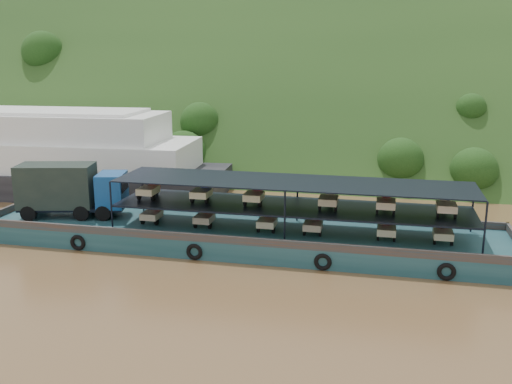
# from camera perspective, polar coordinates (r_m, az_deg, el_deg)

# --- Properties ---
(ground) EXTENTS (160.00, 160.00, 0.00)m
(ground) POSITION_cam_1_polar(r_m,az_deg,el_deg) (37.27, 1.98, -6.01)
(ground) COLOR brown
(ground) RESTS_ON ground
(hillside) EXTENTS (140.00, 39.60, 39.60)m
(hillside) POSITION_cam_1_polar(r_m,az_deg,el_deg) (71.89, 7.44, 3.50)
(hillside) COLOR #193413
(hillside) RESTS_ON ground
(cargo_barge) EXTENTS (35.00, 7.18, 4.98)m
(cargo_barge) POSITION_cam_1_polar(r_m,az_deg,el_deg) (38.67, -3.80, -3.36)
(cargo_barge) COLOR #11393E
(cargo_barge) RESTS_ON ground
(passenger_ferry) EXTENTS (37.97, 11.47, 7.59)m
(passenger_ferry) POSITION_cam_1_polar(r_m,az_deg,el_deg) (57.53, -22.04, 3.40)
(passenger_ferry) COLOR black
(passenger_ferry) RESTS_ON ground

